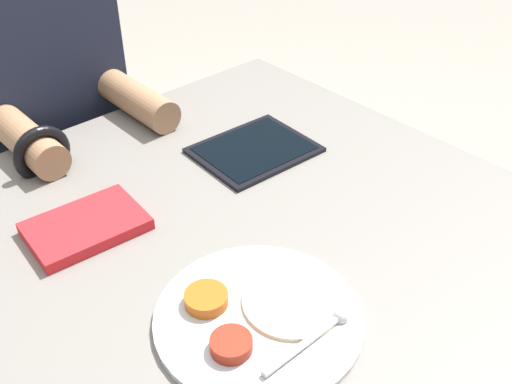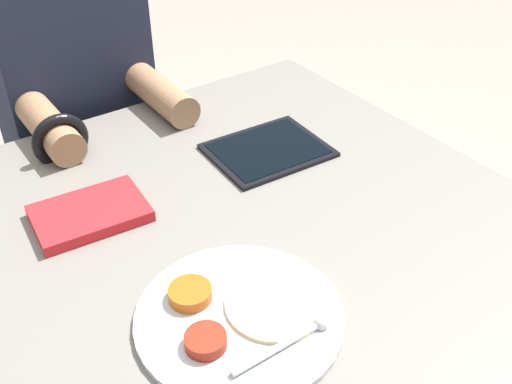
{
  "view_description": "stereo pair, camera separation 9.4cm",
  "coord_description": "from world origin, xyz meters",
  "px_view_note": "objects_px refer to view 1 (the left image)",
  "views": [
    {
      "loc": [
        -0.47,
        -0.58,
        1.35
      ],
      "look_at": [
        0.05,
        -0.01,
        0.78
      ],
      "focal_mm": 42.0,
      "sensor_mm": 36.0,
      "label": 1
    },
    {
      "loc": [
        -0.4,
        -0.64,
        1.35
      ],
      "look_at": [
        0.05,
        -0.01,
        0.78
      ],
      "focal_mm": 42.0,
      "sensor_mm": 36.0,
      "label": 2
    }
  ],
  "objects_px": {
    "tablet_device": "(254,150)",
    "person_diner": "(56,151)",
    "thali_tray": "(259,316)",
    "red_notebook": "(86,227)"
  },
  "relations": [
    {
      "from": "tablet_device",
      "to": "person_diner",
      "type": "bearing_deg",
      "value": 113.64
    },
    {
      "from": "thali_tray",
      "to": "tablet_device",
      "type": "bearing_deg",
      "value": 48.85
    },
    {
      "from": "tablet_device",
      "to": "person_diner",
      "type": "xyz_separation_m",
      "value": [
        -0.21,
        0.47,
        -0.14
      ]
    },
    {
      "from": "person_diner",
      "to": "tablet_device",
      "type": "bearing_deg",
      "value": -66.36
    },
    {
      "from": "tablet_device",
      "to": "thali_tray",
      "type": "bearing_deg",
      "value": -131.15
    },
    {
      "from": "thali_tray",
      "to": "red_notebook",
      "type": "xyz_separation_m",
      "value": [
        -0.08,
        0.33,
        0.0
      ]
    },
    {
      "from": "thali_tray",
      "to": "tablet_device",
      "type": "xyz_separation_m",
      "value": [
        0.28,
        0.33,
        -0.0
      ]
    },
    {
      "from": "red_notebook",
      "to": "tablet_device",
      "type": "relative_size",
      "value": 0.84
    },
    {
      "from": "red_notebook",
      "to": "person_diner",
      "type": "height_order",
      "value": "person_diner"
    },
    {
      "from": "red_notebook",
      "to": "tablet_device",
      "type": "xyz_separation_m",
      "value": [
        0.36,
        -0.0,
        -0.0
      ]
    }
  ]
}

